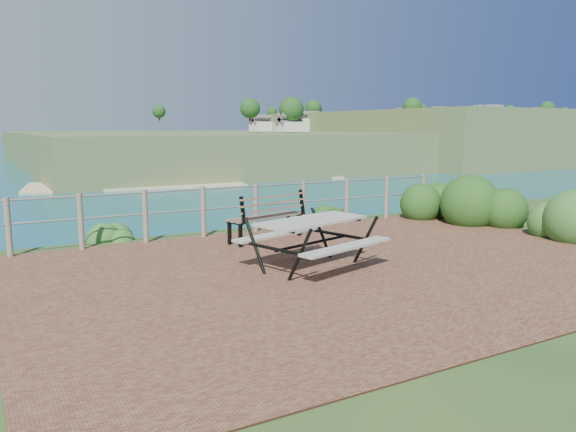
# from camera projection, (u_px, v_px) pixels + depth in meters

# --- Properties ---
(ground) EXTENTS (10.00, 7.00, 0.12)m
(ground) POSITION_uv_depth(u_px,v_px,m) (351.00, 267.00, 8.79)
(ground) COLOR brown
(ground) RESTS_ON ground
(safety_railing) EXTENTS (9.40, 0.10, 1.00)m
(safety_railing) POSITION_uv_depth(u_px,v_px,m) (256.00, 205.00, 11.58)
(safety_railing) COLOR #6B5B4C
(safety_railing) RESTS_ON ground
(distant_bay) EXTENTS (290.00, 232.36, 24.00)m
(distant_bay) POSITION_uv_depth(u_px,v_px,m) (395.00, 134.00, 267.43)
(distant_bay) COLOR #506633
(distant_bay) RESTS_ON ground
(picnic_table) EXTENTS (1.93, 1.52, 0.76)m
(picnic_table) POSITION_uv_depth(u_px,v_px,m) (311.00, 238.00, 8.59)
(picnic_table) COLOR gray
(picnic_table) RESTS_ON ground
(park_bench) EXTENTS (1.71, 0.84, 0.93)m
(park_bench) POSITION_uv_depth(u_px,v_px,m) (266.00, 209.00, 10.71)
(park_bench) COLOR brown
(park_bench) RESTS_ON ground
(shrub_right_front) EXTENTS (1.34, 1.34, 1.90)m
(shrub_right_front) POSITION_uv_depth(u_px,v_px,m) (490.00, 224.00, 12.63)
(shrub_right_front) COLOR #163A12
(shrub_right_front) RESTS_ON ground
(shrub_right_back) EXTENTS (1.24, 1.24, 1.76)m
(shrub_right_back) POSITION_uv_depth(u_px,v_px,m) (576.00, 238.00, 11.09)
(shrub_right_back) COLOR #245A21
(shrub_right_back) RESTS_ON ground
(shrub_right_edge) EXTENTS (1.03, 1.03, 1.48)m
(shrub_right_edge) POSITION_uv_depth(u_px,v_px,m) (426.00, 217.00, 13.64)
(shrub_right_edge) COLOR #163A12
(shrub_right_edge) RESTS_ON ground
(shrub_lip_west) EXTENTS (0.73, 0.73, 0.46)m
(shrub_lip_west) POSITION_uv_depth(u_px,v_px,m) (116.00, 239.00, 11.03)
(shrub_lip_west) COLOR #245A21
(shrub_lip_west) RESTS_ON ground
(shrub_lip_east) EXTENTS (0.83, 0.83, 0.60)m
(shrub_lip_east) POSITION_uv_depth(u_px,v_px,m) (337.00, 218.00, 13.50)
(shrub_lip_east) COLOR #163A12
(shrub_lip_east) RESTS_ON ground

